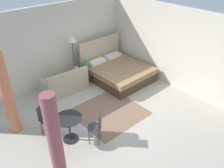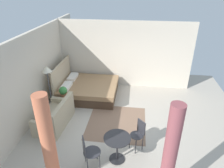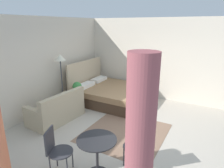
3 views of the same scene
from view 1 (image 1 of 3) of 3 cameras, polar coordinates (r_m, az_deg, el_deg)
The scene contains 15 objects.
ground_plane at distance 7.30m, azimuth -0.32°, elevation -6.80°, with size 8.57×8.63×0.02m, color #B2A899.
wall_back at distance 8.64m, azimuth -13.06°, elevation 9.63°, with size 8.57×0.12×2.84m, color beige.
wall_right at distance 8.45m, azimuth 14.06°, elevation 9.03°, with size 0.12×5.63×2.84m, color beige.
area_rug at distance 7.26m, azimuth -0.71°, elevation -6.93°, with size 1.96×1.90×0.01m, color #7F604C.
bed at distance 8.90m, azimuth 1.34°, elevation 3.20°, with size 1.99×2.27×1.37m.
couch at distance 8.28m, azimuth -11.50°, elevation 0.05°, with size 1.56×0.91×0.87m.
nightstand at distance 8.86m, azimuth -5.82°, elevation 2.42°, with size 0.51×0.37×0.48m.
potted_plant at distance 8.59m, azimuth -6.41°, elevation 4.76°, with size 0.29×0.29×0.39m.
vase at distance 8.81m, azimuth -5.47°, elevation 4.58°, with size 0.10×0.10×0.15m.
floor_lamp at distance 8.39m, azimuth -9.80°, elevation 9.64°, with size 0.33×0.33×1.76m.
balcony_table at distance 6.13m, azimuth -10.59°, elevation -9.81°, with size 0.70×0.70×0.74m.
cafe_chair_near_window at distance 6.51m, azimuth -16.12°, elevation -7.75°, with size 0.58×0.58×0.88m.
cafe_chair_near_couch at distance 5.97m, azimuth -3.72°, elevation -10.12°, with size 0.51×0.51×0.91m.
curtain_left at distance 4.63m, azimuth -13.67°, elevation -15.07°, with size 0.27×0.27×2.42m.
curtain_right at distance 6.49m, azimuth -24.55°, elevation -2.30°, with size 0.29×0.29×2.42m.
Camera 1 is at (-3.82, -4.30, 4.50)m, focal length 36.91 mm.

